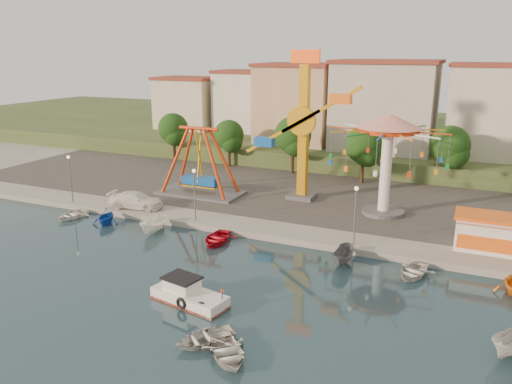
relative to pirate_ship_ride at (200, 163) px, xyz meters
The scene contains 31 objects.
ground 25.24m from the pirate_ship_ride, 60.13° to the right, with size 200.00×200.00×0.00m, color #132835.
quay_deck 42.49m from the pirate_ship_ride, 72.98° to the left, with size 200.00×100.00×0.60m, color #9E998E.
asphalt_pad 15.46m from the pirate_ship_ride, 34.30° to the left, with size 90.00×28.00×0.01m, color #4C4944.
hill_terrace 47.19m from the pirate_ship_ride, 74.76° to the left, with size 200.00×60.00×3.00m, color #384C26.
pirate_ship_ride is the anchor object (origin of this frame).
kamikaze_tower 13.01m from the pirate_ship_ride, 13.68° to the left, with size 8.77×3.10×16.50m.
wave_swinger 21.53m from the pirate_ship_ride, ahead, with size 11.60×11.60×10.40m.
booth_left 31.44m from the pirate_ship_ride, ahead, with size 5.40×3.78×3.08m.
lamp_post_0 14.49m from the pirate_ship_ride, 143.63° to the right, with size 0.14×0.14×5.00m, color #59595E.
lamp_post_1 9.70m from the pirate_ship_ride, 62.88° to the right, with size 0.14×0.14×5.00m, color #59595E.
lamp_post_2 22.14m from the pirate_ship_ride, 22.77° to the right, with size 0.14×0.14×5.00m, color #59595E.
tree_0 20.60m from the pirate_ship_ride, 131.45° to the left, with size 4.60×4.60×7.19m.
tree_1 15.15m from the pirate_ship_ride, 103.84° to the left, with size 4.35×4.35×6.80m.
tree_2 15.69m from the pirate_ship_ride, 65.88° to the left, with size 5.02×5.02×7.85m.
tree_3 20.83m from the pirate_ship_ride, 38.02° to the left, with size 4.68×4.68×7.32m.
tree_4 30.78m from the pirate_ship_ride, 30.92° to the left, with size 4.86×4.86×7.60m.
building_0 32.59m from the pirate_ship_ride, 130.58° to the left, with size 9.26×9.53×11.87m, color beige.
building_1 31.28m from the pirate_ship_ride, 106.70° to the left, with size 12.33×9.01×8.63m, color silver.
building_2 30.98m from the pirate_ship_ride, 82.14° to the left, with size 11.95×9.28×11.23m, color tan.
building_3 32.80m from the pirate_ship_ride, 56.57° to the left, with size 12.59×10.50×9.20m, color beige.
building_4 44.03m from the pirate_ship_ride, 44.26° to the left, with size 10.75×9.23×9.24m, color beige.
cabin_motorboat 25.79m from the pirate_ship_ride, 61.91° to the right, with size 5.88×3.14×1.96m.
rowboat_a 32.62m from the pirate_ship_ride, 57.31° to the right, with size 2.85×3.99×0.83m, color white.
rowboat_b 31.00m from the pirate_ship_ride, 59.48° to the right, with size 2.68×3.76×0.78m, color silver.
van 8.87m from the pirate_ship_ride, 115.52° to the right, with size 2.39×5.87×1.70m, color white.
moored_boat_0 15.23m from the pirate_ship_ride, 126.84° to the right, with size 2.54×3.56×0.74m, color white.
moored_boat_1 12.99m from the pirate_ship_ride, 109.78° to the right, with size 2.72×3.15×1.66m, color #154CB8.
moored_boat_2 12.42m from the pirate_ship_ride, 82.17° to the right, with size 1.43×3.79×1.46m, color white.
moored_boat_3 15.02m from the pirate_ship_ride, 54.21° to the right, with size 2.95×4.14×0.86m, color red.
moored_boat_5 23.76m from the pirate_ship_ride, 30.06° to the right, with size 1.40×3.72×1.44m, color #5E5E64.
moored_boat_6 28.66m from the pirate_ship_ride, 24.47° to the right, with size 2.75×3.85×0.80m, color beige.
Camera 1 is at (16.75, -27.79, 16.99)m, focal length 35.00 mm.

